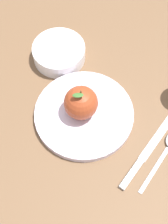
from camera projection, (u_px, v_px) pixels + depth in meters
The scene contains 5 objects.
ground_plane at pixel (88, 123), 0.76m from camera, with size 2.40×2.40×0.00m, color brown.
dinner_plate at pixel (84, 114), 0.76m from camera, with size 0.24×0.24×0.02m.
apple at pixel (81, 103), 0.72m from camera, with size 0.08×0.08×0.09m.
side_bowl at pixel (59, 52), 0.83m from camera, with size 0.14×0.14×0.04m.
knife at pixel (143, 158), 0.72m from camera, with size 0.22×0.03×0.01m.
Camera 1 is at (0.29, 0.17, 0.69)m, focal length 51.26 mm.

